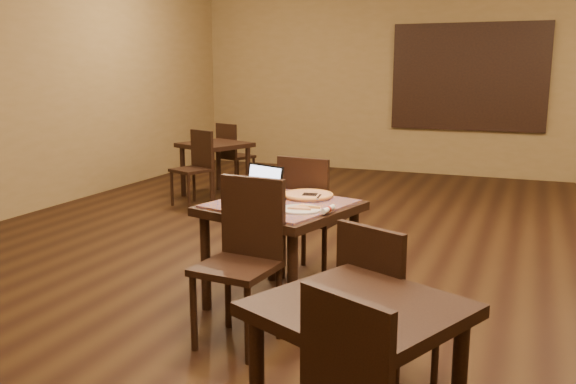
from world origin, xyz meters
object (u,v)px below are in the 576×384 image
at_px(laptop, 261,189).
at_px(other_table_c_chair_far, 381,301).
at_px(chair_main_near, 244,251).
at_px(other_table_b, 215,152).
at_px(other_table_b_chair_far, 232,152).
at_px(pizza_pan, 308,197).
at_px(other_table_c, 359,331).
at_px(chair_main_far, 309,210).
at_px(other_table_b_chair_near, 196,163).
at_px(tiled_table, 281,217).

distance_m(laptop, other_table_c_chair_far, 1.61).
bearing_deg(chair_main_near, other_table_b, 126.22).
height_order(laptop, other_table_b_chair_far, laptop).
relative_size(pizza_pan, other_table_c, 0.32).
height_order(chair_main_far, other_table_b_chair_far, chair_main_far).
height_order(other_table_b_chair_far, other_table_c_chair_far, other_table_c_chair_far).
xyz_separation_m(other_table_b_chair_far, other_table_c, (3.31, -5.27, 0.08)).
distance_m(chair_main_near, pizza_pan, 0.88).
bearing_deg(chair_main_near, other_table_b_chair_near, 129.93).
bearing_deg(laptop, chair_main_near, -54.94).
distance_m(other_table_b, other_table_b_chair_near, 0.55).
bearing_deg(other_table_b_chair_near, chair_main_near, -33.74).
height_order(chair_main_near, pizza_pan, chair_main_near).
bearing_deg(other_table_c, chair_main_far, 139.67).
bearing_deg(pizza_pan, other_table_b_chair_near, 134.57).
xyz_separation_m(other_table_b, other_table_c_chair_far, (3.25, -4.16, -0.07)).
distance_m(chair_main_near, other_table_c, 1.34).
bearing_deg(laptop, other_table_b, 142.79).
relative_size(chair_main_near, laptop, 2.59).
distance_m(chair_main_far, other_table_c, 2.36).
bearing_deg(other_table_c, pizza_pan, 140.86).
bearing_deg(pizza_pan, other_table_c, -63.51).
height_order(pizza_pan, other_table_b, pizza_pan).
bearing_deg(other_table_b, laptop, -34.54).
height_order(chair_main_far, pizza_pan, chair_main_far).
xyz_separation_m(pizza_pan, other_table_b_chair_far, (-2.44, 3.51, -0.24)).
relative_size(other_table_b_chair_near, other_table_c_chair_far, 0.99).
bearing_deg(other_table_c_chair_far, other_table_b_chair_near, -23.96).
distance_m(chair_main_near, other_table_b, 4.45).
bearing_deg(other_table_c_chair_far, other_table_c, 117.89).
xyz_separation_m(laptop, other_table_c_chair_far, (1.16, -1.07, -0.29)).
bearing_deg(tiled_table, other_table_c, -42.39).
bearing_deg(chair_main_near, chair_main_far, 96.03).
bearing_deg(chair_main_near, pizza_pan, 87.67).
xyz_separation_m(other_table_b_chair_far, other_table_c_chair_far, (3.28, -4.71, 0.00)).
xyz_separation_m(tiled_table, other_table_b_chair_near, (-2.26, 2.65, -0.13)).
height_order(chair_main_near, laptop, chair_main_near).
distance_m(laptop, other_table_b, 3.74).
xyz_separation_m(other_table_b, other_table_c, (3.28, -4.72, 0.00)).
distance_m(other_table_b_chair_far, other_table_c, 6.22).
bearing_deg(pizza_pan, other_table_b, 129.10).
xyz_separation_m(chair_main_far, other_table_b_chair_far, (-2.31, 3.14, -0.05)).
distance_m(chair_main_near, other_table_b_chair_far, 4.94).
bearing_deg(laptop, other_table_b_chair_near, 147.72).
distance_m(chair_main_far, other_table_b_chair_far, 3.89).
xyz_separation_m(tiled_table, chair_main_far, (-0.01, 0.61, -0.09)).
bearing_deg(pizza_pan, laptop, -157.02).
relative_size(tiled_table, chair_main_far, 1.10).
height_order(chair_main_far, other_table_b_chair_near, chair_main_far).
height_order(tiled_table, other_table_b_chair_far, other_table_b_chair_far).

